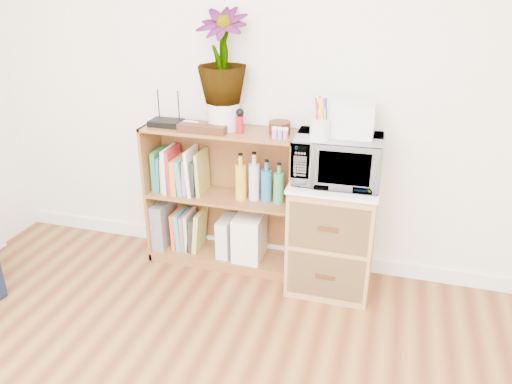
% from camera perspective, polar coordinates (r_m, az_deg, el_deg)
% --- Properties ---
extents(skirting_board, '(4.00, 0.02, 0.10)m').
position_cam_1_polar(skirting_board, '(3.53, 2.44, -6.78)').
color(skirting_board, white).
rests_on(skirting_board, ground).
extents(bookshelf, '(1.00, 0.30, 0.95)m').
position_cam_1_polar(bookshelf, '(3.30, -3.92, -0.74)').
color(bookshelf, brown).
rests_on(bookshelf, ground).
extents(wicker_unit, '(0.50, 0.45, 0.70)m').
position_cam_1_polar(wicker_unit, '(3.14, 8.71, -4.96)').
color(wicker_unit, '#9E7542').
rests_on(wicker_unit, ground).
extents(microwave, '(0.51, 0.35, 0.27)m').
position_cam_1_polar(microwave, '(2.92, 9.30, 3.70)').
color(microwave, white).
rests_on(microwave, wicker_unit).
extents(pen_cup, '(0.11, 0.11, 0.12)m').
position_cam_1_polar(pen_cup, '(2.79, 7.29, 7.12)').
color(pen_cup, silver).
rests_on(pen_cup, microwave).
extents(small_appliance, '(0.24, 0.20, 0.19)m').
position_cam_1_polar(small_appliance, '(2.89, 11.00, 8.21)').
color(small_appliance, silver).
rests_on(small_appliance, microwave).
extents(router, '(0.20, 0.14, 0.04)m').
position_cam_1_polar(router, '(3.25, -10.22, 7.79)').
color(router, black).
rests_on(router, bookshelf).
extents(white_bowl, '(0.13, 0.13, 0.03)m').
position_cam_1_polar(white_bowl, '(3.18, -7.82, 7.54)').
color(white_bowl, white).
rests_on(white_bowl, bookshelf).
extents(plant_pot, '(0.20, 0.20, 0.17)m').
position_cam_1_polar(plant_pot, '(3.12, -3.72, 8.72)').
color(plant_pot, silver).
rests_on(plant_pot, bookshelf).
extents(potted_plant, '(0.31, 0.31, 0.55)m').
position_cam_1_polar(potted_plant, '(3.05, -3.90, 15.20)').
color(potted_plant, '#338034').
rests_on(potted_plant, plant_pot).
extents(trinket_box, '(0.30, 0.08, 0.05)m').
position_cam_1_polar(trinket_box, '(3.07, -6.19, 7.18)').
color(trinket_box, '#381C0F').
rests_on(trinket_box, bookshelf).
extents(kokeshi_doll, '(0.05, 0.05, 0.11)m').
position_cam_1_polar(kokeshi_doll, '(3.04, -1.83, 7.71)').
color(kokeshi_doll, maroon).
rests_on(kokeshi_doll, bookshelf).
extents(wooden_bowl, '(0.13, 0.13, 0.08)m').
position_cam_1_polar(wooden_bowl, '(3.03, 2.72, 7.34)').
color(wooden_bowl, '#34190E').
rests_on(wooden_bowl, bookshelf).
extents(paint_jars, '(0.11, 0.04, 0.05)m').
position_cam_1_polar(paint_jars, '(2.93, 2.75, 6.56)').
color(paint_jars, '#CC7197').
rests_on(paint_jars, bookshelf).
extents(file_box, '(0.10, 0.26, 0.32)m').
position_cam_1_polar(file_box, '(3.57, -10.50, -3.45)').
color(file_box, slate).
rests_on(file_box, bookshelf).
extents(magazine_holder_left, '(0.08, 0.21, 0.26)m').
position_cam_1_polar(magazine_holder_left, '(3.41, -3.43, -5.03)').
color(magazine_holder_left, silver).
rests_on(magazine_holder_left, bookshelf).
extents(magazine_holder_mid, '(0.10, 0.25, 0.31)m').
position_cam_1_polar(magazine_holder_mid, '(3.36, -1.45, -4.99)').
color(magazine_holder_mid, white).
rests_on(magazine_holder_mid, bookshelf).
extents(magazine_holder_right, '(0.10, 0.25, 0.31)m').
position_cam_1_polar(magazine_holder_right, '(3.34, -0.04, -5.15)').
color(magazine_holder_right, white).
rests_on(magazine_holder_right, bookshelf).
extents(cookbooks, '(0.34, 0.20, 0.31)m').
position_cam_1_polar(cookbooks, '(3.35, -8.71, 2.31)').
color(cookbooks, '#20793C').
rests_on(cookbooks, bookshelf).
extents(liquor_bottles, '(0.39, 0.07, 0.31)m').
position_cam_1_polar(liquor_bottles, '(3.16, 0.90, 1.41)').
color(liquor_bottles, gold).
rests_on(liquor_bottles, bookshelf).
extents(lower_books, '(0.21, 0.19, 0.29)m').
position_cam_1_polar(lower_books, '(3.51, -7.66, -4.30)').
color(lower_books, '#D15424').
rests_on(lower_books, bookshelf).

